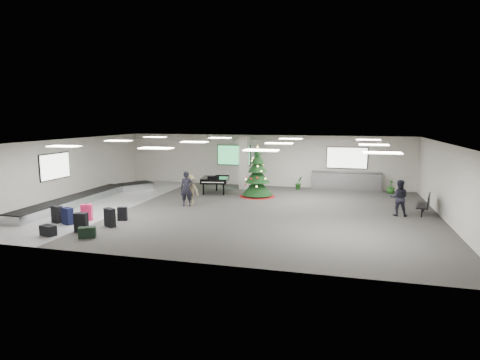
% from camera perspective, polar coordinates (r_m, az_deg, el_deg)
% --- Properties ---
extents(ground, '(18.00, 18.00, 0.00)m').
position_cam_1_polar(ground, '(18.80, -0.61, -4.26)').
color(ground, '#34322F').
rests_on(ground, ground).
extents(room_envelope, '(18.02, 14.02, 3.21)m').
position_cam_1_polar(room_envelope, '(19.16, -1.20, 3.05)').
color(room_envelope, '#ACA99D').
rests_on(room_envelope, ground).
extents(baggage_carousel, '(2.28, 9.71, 0.43)m').
position_cam_1_polar(baggage_carousel, '(22.03, -20.79, -2.34)').
color(baggage_carousel, silver).
rests_on(baggage_carousel, ground).
extents(service_counter, '(4.05, 0.65, 1.08)m').
position_cam_1_polar(service_counter, '(24.61, 14.84, -0.14)').
color(service_counter, silver).
rests_on(service_counter, ground).
extents(suitcase_0, '(0.50, 0.32, 0.75)m').
position_cam_1_polar(suitcase_0, '(16.29, -21.66, -5.63)').
color(suitcase_0, black).
rests_on(suitcase_0, ground).
extents(suitcase_1, '(0.54, 0.44, 0.76)m').
position_cam_1_polar(suitcase_1, '(16.70, -18.04, -5.08)').
color(suitcase_1, black).
rests_on(suitcase_1, ground).
extents(pink_suitcase, '(0.50, 0.38, 0.71)m').
position_cam_1_polar(pink_suitcase, '(18.00, -20.96, -4.32)').
color(pink_suitcase, '#EC1E55').
rests_on(pink_suitcase, ground).
extents(suitcase_3, '(0.42, 0.30, 0.59)m').
position_cam_1_polar(suitcase_3, '(17.55, -16.38, -4.63)').
color(suitcase_3, black).
rests_on(suitcase_3, ground).
extents(navy_suitcase, '(0.51, 0.40, 0.71)m').
position_cam_1_polar(navy_suitcase, '(17.62, -23.32, -4.73)').
color(navy_suitcase, black).
rests_on(navy_suitcase, ground).
extents(suitcase_5, '(0.52, 0.38, 0.72)m').
position_cam_1_polar(suitcase_5, '(18.10, -24.58, -4.46)').
color(suitcase_5, black).
rests_on(suitcase_5, ground).
extents(green_duffel, '(0.65, 0.52, 0.41)m').
position_cam_1_polar(green_duffel, '(15.49, -20.91, -6.97)').
color(green_duffel, black).
rests_on(green_duffel, ground).
extents(black_duffel, '(0.64, 0.45, 0.40)m').
position_cam_1_polar(black_duffel, '(16.31, -25.62, -6.50)').
color(black_duffel, black).
rests_on(black_duffel, ground).
extents(christmas_tree, '(1.99, 1.99, 2.84)m').
position_cam_1_polar(christmas_tree, '(21.83, 2.48, 0.16)').
color(christmas_tree, maroon).
rests_on(christmas_tree, ground).
extents(grand_piano, '(1.73, 2.09, 1.07)m').
position_cam_1_polar(grand_piano, '(22.87, -3.59, 0.01)').
color(grand_piano, black).
rests_on(grand_piano, ground).
extents(bench, '(0.81, 1.53, 0.92)m').
position_cam_1_polar(bench, '(19.58, 24.87, -3.01)').
color(bench, black).
rests_on(bench, ground).
extents(traveler_a, '(0.70, 0.54, 1.71)m').
position_cam_1_polar(traveler_a, '(19.60, -7.59, -1.25)').
color(traveler_a, black).
rests_on(traveler_a, ground).
extents(traveler_b, '(1.08, 0.76, 1.51)m').
position_cam_1_polar(traveler_b, '(19.88, -7.10, -1.39)').
color(traveler_b, '#887E54').
rests_on(traveler_b, ground).
extents(traveler_bench, '(0.80, 0.63, 1.59)m').
position_cam_1_polar(traveler_bench, '(18.86, 21.66, -2.39)').
color(traveler_bench, black).
rests_on(traveler_bench, ground).
extents(potted_plant_left, '(0.57, 0.57, 0.81)m').
position_cam_1_polar(potted_plant_left, '(24.25, 8.36, -0.41)').
color(potted_plant_left, '#1D4215').
rests_on(potted_plant_left, ground).
extents(potted_plant_right, '(0.48, 0.48, 0.78)m').
position_cam_1_polar(potted_plant_right, '(24.34, 20.68, -0.89)').
color(potted_plant_right, '#1D4215').
rests_on(potted_plant_right, ground).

